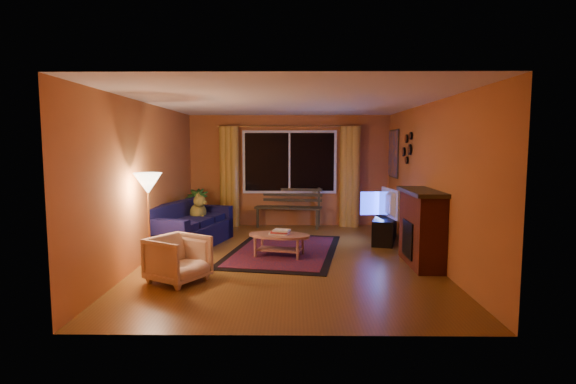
{
  "coord_description": "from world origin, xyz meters",
  "views": [
    {
      "loc": [
        0.09,
        -7.17,
        1.83
      ],
      "look_at": [
        0.0,
        0.3,
        1.05
      ],
      "focal_mm": 28.0,
      "sensor_mm": 36.0,
      "label": 1
    }
  ],
  "objects_px": {
    "bench": "(288,217)",
    "floor_lamp": "(149,223)",
    "coffee_table": "(279,245)",
    "sofa": "(191,225)",
    "tv_console": "(385,230)",
    "armchair": "(178,257)"
  },
  "relations": [
    {
      "from": "bench",
      "to": "floor_lamp",
      "type": "xyz_separation_m",
      "value": [
        -1.98,
        -3.53,
        0.49
      ]
    },
    {
      "from": "floor_lamp",
      "to": "coffee_table",
      "type": "bearing_deg",
      "value": 24.98
    },
    {
      "from": "sofa",
      "to": "coffee_table",
      "type": "xyz_separation_m",
      "value": [
        1.63,
        -0.76,
        -0.21
      ]
    },
    {
      "from": "coffee_table",
      "to": "floor_lamp",
      "type": "bearing_deg",
      "value": -155.02
    },
    {
      "from": "bench",
      "to": "tv_console",
      "type": "distance_m",
      "value": 2.38
    },
    {
      "from": "armchair",
      "to": "floor_lamp",
      "type": "bearing_deg",
      "value": 77.68
    },
    {
      "from": "bench",
      "to": "armchair",
      "type": "distance_m",
      "value": 4.3
    },
    {
      "from": "bench",
      "to": "sofa",
      "type": "bearing_deg",
      "value": -123.19
    },
    {
      "from": "sofa",
      "to": "floor_lamp",
      "type": "height_order",
      "value": "floor_lamp"
    },
    {
      "from": "bench",
      "to": "armchair",
      "type": "height_order",
      "value": "armchair"
    },
    {
      "from": "sofa",
      "to": "armchair",
      "type": "bearing_deg",
      "value": -66.24
    },
    {
      "from": "coffee_table",
      "to": "sofa",
      "type": "bearing_deg",
      "value": 155.2
    },
    {
      "from": "armchair",
      "to": "floor_lamp",
      "type": "distance_m",
      "value": 0.84
    },
    {
      "from": "tv_console",
      "to": "bench",
      "type": "bearing_deg",
      "value": 157.17
    },
    {
      "from": "tv_console",
      "to": "sofa",
      "type": "bearing_deg",
      "value": -157.28
    },
    {
      "from": "sofa",
      "to": "armchair",
      "type": "height_order",
      "value": "sofa"
    },
    {
      "from": "armchair",
      "to": "bench",
      "type": "bearing_deg",
      "value": 11.86
    },
    {
      "from": "bench",
      "to": "tv_console",
      "type": "height_order",
      "value": "tv_console"
    },
    {
      "from": "sofa",
      "to": "floor_lamp",
      "type": "relative_size",
      "value": 1.36
    },
    {
      "from": "floor_lamp",
      "to": "coffee_table",
      "type": "height_order",
      "value": "floor_lamp"
    },
    {
      "from": "sofa",
      "to": "tv_console",
      "type": "height_order",
      "value": "sofa"
    },
    {
      "from": "coffee_table",
      "to": "tv_console",
      "type": "relative_size",
      "value": 0.92
    }
  ]
}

